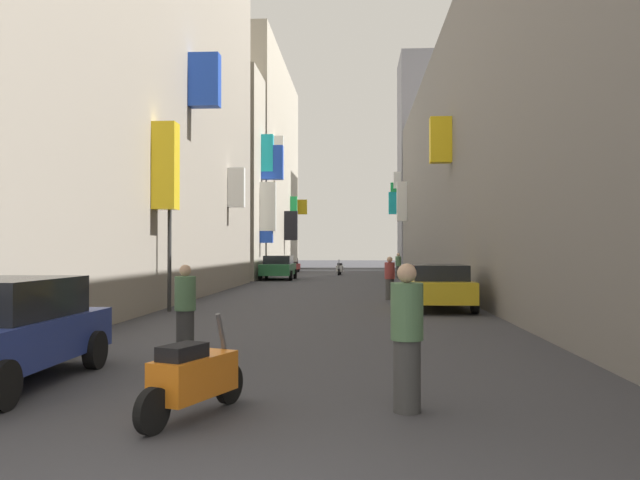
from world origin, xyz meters
name	(u,v)px	position (x,y,z in m)	size (l,w,h in m)	color
ground_plane	(337,285)	(0.00, 30.00, 0.00)	(140.00, 140.00, 0.00)	#38383D
building_left_near	(69,0)	(-8.00, 15.97, 9.75)	(7.11, 31.94, 19.51)	#9E9384
building_left_mid_b	(213,176)	(-7.95, 35.48, 6.44)	(7.36, 4.48, 12.89)	#BCB29E
building_left_far	(250,168)	(-7.99, 49.22, 8.68)	(7.08, 21.56, 17.37)	#BCB29E
building_right_near	(508,158)	(8.00, 26.11, 6.09)	(6.89, 52.19, 12.19)	slate
building_right_mid_b	(431,164)	(7.99, 56.82, 10.00)	(7.15, 6.35, 20.02)	gray
parked_car_yellow	(437,285)	(3.58, 16.74, 0.75)	(2.03, 4.24, 1.40)	gold
parked_car_green	(278,267)	(-3.84, 35.40, 0.77)	(2.02, 4.03, 1.47)	#236638
scooter_white	(340,269)	(-0.25, 42.19, 0.46)	(0.51, 1.78, 1.13)	silver
scooter_orange	(193,377)	(-0.73, 3.78, 0.46)	(0.83, 1.81, 1.13)	orange
scooter_green	(416,281)	(3.69, 25.35, 0.46)	(0.58, 1.98, 1.13)	#287F3D
scooter_red	(296,267)	(-3.96, 47.21, 0.46)	(0.67, 1.97, 1.13)	red
pedestrian_crossing	(407,338)	(1.68, 4.19, 0.86)	(0.48, 0.48, 1.73)	#3E3E3E
pedestrian_near_left	(398,266)	(3.65, 37.11, 0.81)	(0.47, 0.47, 1.63)	#393939
pedestrian_near_right	(390,278)	(2.27, 20.27, 0.80)	(0.53, 0.53, 1.60)	#3B3B3B
pedestrian_mid_street	(185,309)	(-2.02, 8.03, 0.80)	(0.41, 0.41, 1.61)	#313131
traffic_light_near_corner	(170,206)	(-4.62, 15.56, 3.20)	(0.26, 0.34, 4.75)	#2D2D2D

